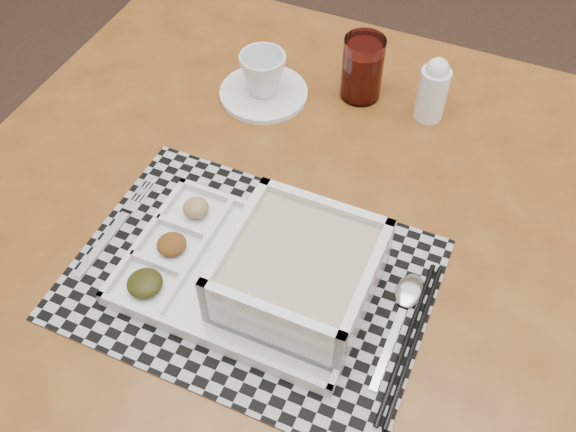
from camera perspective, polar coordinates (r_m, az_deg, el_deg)
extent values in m
plane|color=#2F2117|center=(1.70, 1.67, -8.67)|extent=(5.00, 5.00, 0.00)
cube|color=#5D2D10|center=(0.94, -0.65, -0.49)|extent=(1.02, 1.02, 0.04)
cylinder|color=#5D2D10|center=(1.63, -8.55, 7.40)|extent=(0.05, 0.05, 0.70)
cylinder|color=#5D2D10|center=(1.49, 22.78, -2.54)|extent=(0.05, 0.05, 0.70)
cube|color=#5D2D10|center=(1.27, 7.39, 11.63)|extent=(0.85, 0.05, 0.08)
cube|color=#5D2D10|center=(1.17, -20.13, 4.23)|extent=(0.05, 0.85, 0.08)
cube|color=#5D2D10|center=(0.97, 23.40, -10.53)|extent=(0.05, 0.85, 0.08)
cube|color=#9B9BA2|center=(0.86, -3.33, -5.60)|extent=(0.48, 0.35, 0.00)
cube|color=white|center=(0.85, -3.58, -5.56)|extent=(0.33, 0.23, 0.01)
cube|color=white|center=(0.90, -0.66, -0.02)|extent=(0.32, 0.02, 0.01)
cube|color=white|center=(0.79, -7.01, -10.91)|extent=(0.32, 0.02, 0.01)
cube|color=white|center=(0.90, -12.60, -1.73)|extent=(0.01, 0.22, 0.01)
cube|color=white|center=(0.81, 6.45, -8.77)|extent=(0.01, 0.22, 0.01)
cube|color=white|center=(0.87, -8.09, -3.46)|extent=(0.01, 0.20, 0.01)
cube|color=white|center=(0.87, -11.62, -4.18)|extent=(0.08, 0.01, 0.01)
cube|color=white|center=(0.90, -9.41, -0.95)|extent=(0.08, 0.01, 0.01)
ellipsoid|color=black|center=(0.85, -12.61, -5.83)|extent=(0.05, 0.05, 0.02)
ellipsoid|color=#49220C|center=(0.88, -10.31, -2.48)|extent=(0.04, 0.04, 0.02)
ellipsoid|color=olive|center=(0.91, -8.19, 0.74)|extent=(0.04, 0.04, 0.02)
cube|color=white|center=(0.83, 0.98, -6.28)|extent=(0.19, 0.19, 0.01)
cube|color=white|center=(0.85, 3.28, -0.49)|extent=(0.18, 0.02, 0.08)
cube|color=white|center=(0.76, -1.56, -9.80)|extent=(0.18, 0.02, 0.08)
cube|color=white|center=(0.82, -4.51, -2.90)|extent=(0.02, 0.18, 0.08)
cube|color=white|center=(0.79, 6.83, -6.92)|extent=(0.02, 0.18, 0.08)
cube|color=tan|center=(0.80, 1.01, -5.05)|extent=(0.17, 0.17, 0.07)
cube|color=silver|center=(0.92, -16.16, -2.42)|extent=(0.01, 0.12, 0.00)
cube|color=silver|center=(0.96, -13.71, 0.85)|extent=(0.02, 0.02, 0.00)
cube|color=silver|center=(0.97, -13.22, 2.25)|extent=(0.00, 0.04, 0.00)
cube|color=silver|center=(0.97, -12.92, 2.15)|extent=(0.00, 0.04, 0.00)
cube|color=silver|center=(0.97, -12.62, 2.04)|extent=(0.00, 0.04, 0.00)
cube|color=silver|center=(0.97, -12.32, 1.94)|extent=(0.00, 0.04, 0.00)
cube|color=silver|center=(0.81, 8.91, -11.55)|extent=(0.01, 0.12, 0.00)
ellipsoid|color=silver|center=(0.86, 10.78, -6.54)|extent=(0.04, 0.06, 0.01)
cylinder|color=black|center=(0.82, 10.52, -10.72)|extent=(0.01, 0.24, 0.01)
cylinder|color=black|center=(0.82, 11.20, -10.94)|extent=(0.01, 0.24, 0.01)
cylinder|color=white|center=(1.11, -2.17, 10.85)|extent=(0.15, 0.15, 0.01)
imported|color=white|center=(1.08, -2.24, 12.53)|extent=(0.10, 0.10, 0.07)
cylinder|color=white|center=(1.09, 6.63, 12.91)|extent=(0.07, 0.07, 0.11)
cylinder|color=#3D0604|center=(1.09, 6.58, 12.46)|extent=(0.06, 0.06, 0.09)
cylinder|color=white|center=(1.07, 12.68, 10.51)|extent=(0.05, 0.05, 0.09)
sphere|color=white|center=(1.04, 13.16, 12.61)|extent=(0.04, 0.04, 0.04)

